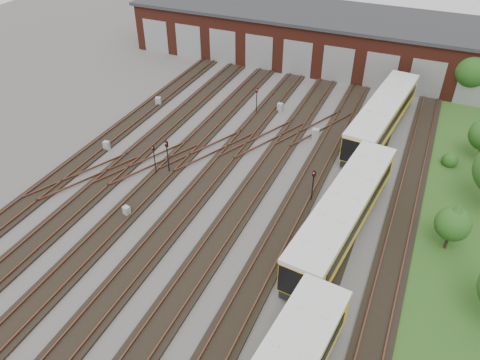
% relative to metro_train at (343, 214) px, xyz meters
% --- Properties ---
extents(ground, '(120.00, 120.00, 0.00)m').
position_rel_metro_train_xyz_m(ground, '(-10.00, -7.80, -2.00)').
color(ground, '#4D4A48').
rests_on(ground, ground).
extents(track_network, '(30.40, 70.00, 0.33)m').
position_rel_metro_train_xyz_m(track_network, '(-10.17, -7.22, -1.89)').
color(track_network, black).
rests_on(track_network, ground).
extents(maintenance_shed, '(51.00, 12.50, 6.35)m').
position_rel_metro_train_xyz_m(maintenance_shed, '(-10.01, 32.17, 1.20)').
color(maintenance_shed, '#531F14').
rests_on(maintenance_shed, ground).
extents(grass_verge, '(8.00, 55.00, 0.05)m').
position_rel_metro_train_xyz_m(grass_verge, '(9.00, 2.20, -1.98)').
color(grass_verge, '#284C19').
rests_on(grass_verge, ground).
extents(metro_train, '(4.62, 48.01, 3.26)m').
position_rel_metro_train_xyz_m(metro_train, '(0.00, 0.00, 0.00)').
color(metro_train, black).
rests_on(metro_train, ground).
extents(signal_mast_0, '(0.23, 0.22, 2.91)m').
position_rel_metro_train_xyz_m(signal_mast_0, '(-16.63, 1.14, -0.16)').
color(signal_mast_0, black).
rests_on(signal_mast_0, ground).
extents(signal_mast_1, '(0.29, 0.27, 3.22)m').
position_rel_metro_train_xyz_m(signal_mast_1, '(-15.71, 1.82, 0.07)').
color(signal_mast_1, black).
rests_on(signal_mast_1, ground).
extents(signal_mast_2, '(0.26, 0.25, 2.99)m').
position_rel_metro_train_xyz_m(signal_mast_2, '(-12.75, 14.94, -0.10)').
color(signal_mast_2, black).
rests_on(signal_mast_2, ground).
extents(signal_mast_3, '(0.26, 0.25, 3.00)m').
position_rel_metro_train_xyz_m(signal_mast_3, '(-3.10, 2.89, -0.07)').
color(signal_mast_3, black).
rests_on(signal_mast_3, ground).
extents(relay_cabinet_0, '(0.59, 0.51, 0.90)m').
position_rel_metro_train_xyz_m(relay_cabinet_0, '(-23.01, 2.70, -1.55)').
color(relay_cabinet_0, '#959799').
rests_on(relay_cabinet_0, ground).
extents(relay_cabinet_1, '(0.67, 0.60, 0.94)m').
position_rel_metro_train_xyz_m(relay_cabinet_1, '(-23.42, 12.56, -1.53)').
color(relay_cabinet_1, '#959799').
rests_on(relay_cabinet_1, ground).
extents(relay_cabinet_2, '(0.61, 0.56, 0.86)m').
position_rel_metro_train_xyz_m(relay_cabinet_2, '(-15.74, -4.54, -1.57)').
color(relay_cabinet_2, '#959799').
rests_on(relay_cabinet_2, ground).
extents(relay_cabinet_3, '(0.62, 0.54, 0.94)m').
position_rel_metro_train_xyz_m(relay_cabinet_3, '(-10.66, 16.58, -1.53)').
color(relay_cabinet_3, '#959799').
rests_on(relay_cabinet_3, ground).
extents(relay_cabinet_4, '(0.78, 0.70, 1.10)m').
position_rel_metro_train_xyz_m(relay_cabinet_4, '(-5.58, 12.51, -1.45)').
color(relay_cabinet_4, '#959799').
rests_on(relay_cabinet_4, ground).
extents(tree_0, '(3.99, 3.99, 6.61)m').
position_rel_metro_train_xyz_m(tree_0, '(7.37, 27.20, 2.24)').
color(tree_0, '#2F2015').
rests_on(tree_0, ground).
extents(tree_3, '(2.47, 2.47, 4.09)m').
position_rel_metro_train_xyz_m(tree_3, '(7.24, 1.56, 0.62)').
color(tree_3, '#2F2015').
rests_on(tree_3, ground).
extents(bush_1, '(1.40, 1.40, 1.40)m').
position_rel_metro_train_xyz_m(bush_1, '(6.76, 12.95, -1.30)').
color(bush_1, '#1F4E16').
rests_on(bush_1, ground).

